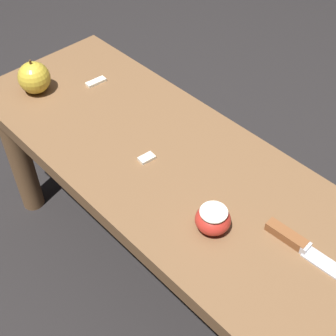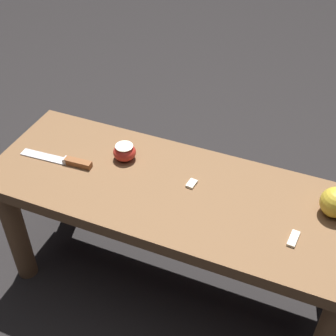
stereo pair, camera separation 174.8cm
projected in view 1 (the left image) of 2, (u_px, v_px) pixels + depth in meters
ground_plane at (170, 271)px, 1.42m from camera, size 8.00×8.00×0.00m
wooden_bench at (170, 187)px, 1.15m from camera, size 1.15×0.43×0.47m
knife at (304, 247)px, 0.91m from camera, size 0.25×0.04×0.02m
apple_whole at (34, 78)px, 1.24m from camera, size 0.09×0.09×0.10m
apple_cut at (213, 219)px, 0.93m from camera, size 0.07×0.07×0.05m
apple_slice_near_knife at (147, 158)px, 1.09m from camera, size 0.03×0.04×0.01m
apple_slice_center at (96, 82)px, 1.30m from camera, size 0.03×0.06×0.01m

